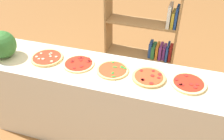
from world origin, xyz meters
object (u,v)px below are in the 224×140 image
pizza_spinach_2 (113,70)px  watermelon (2,45)px  pizza_pepperoni_1 (79,64)px  pizza_pepperoni_4 (188,83)px  pizza_mushroom_0 (47,58)px  bookshelf (149,46)px  pizza_pepperoni_3 (149,77)px

pizza_spinach_2 → watermelon: 1.10m
pizza_pepperoni_1 → pizza_pepperoni_4: (1.00, 0.00, 0.00)m
pizza_mushroom_0 → pizza_pepperoni_1: (0.34, 0.00, -0.00)m
pizza_pepperoni_1 → bookshelf: bearing=63.9°
pizza_pepperoni_4 → watermelon: (-1.76, -0.08, 0.12)m
pizza_pepperoni_4 → bookshelf: bookshelf is taller
watermelon → bookshelf: (1.26, 1.12, -0.42)m
pizza_spinach_2 → watermelon: bearing=-175.8°
pizza_pepperoni_1 → pizza_spinach_2: pizza_spinach_2 is taller
pizza_spinach_2 → pizza_pepperoni_4: size_ratio=0.99×
pizza_pepperoni_4 → pizza_mushroom_0: bearing=-179.9°
pizza_mushroom_0 → watermelon: 0.44m
pizza_spinach_2 → watermelon: watermelon is taller
pizza_pepperoni_4 → watermelon: 1.77m
pizza_pepperoni_1 → pizza_spinach_2: 0.34m
watermelon → pizza_mushroom_0: bearing=11.0°
pizza_spinach_2 → bookshelf: (0.17, 1.04, -0.29)m
watermelon → bookshelf: size_ratio=0.19×
bookshelf → pizza_pepperoni_4: bearing=-64.5°
pizza_mushroom_0 → watermelon: size_ratio=1.14×
pizza_pepperoni_3 → bookshelf: (-0.16, 1.06, -0.30)m
pizza_pepperoni_3 → pizza_pepperoni_4: (0.33, 0.02, -0.00)m
pizza_pepperoni_3 → pizza_pepperoni_1: bearing=178.4°
bookshelf → watermelon: bearing=-138.5°
pizza_pepperoni_1 → bookshelf: 1.19m
pizza_mushroom_0 → pizza_spinach_2: size_ratio=1.05×
pizza_pepperoni_1 → pizza_pepperoni_4: 1.00m
pizza_mushroom_0 → pizza_pepperoni_4: size_ratio=1.03×
pizza_pepperoni_1 → pizza_mushroom_0: bearing=-179.9°
pizza_mushroom_0 → pizza_spinach_2: bearing=-0.1°
watermelon → pizza_pepperoni_4: bearing=2.7°
pizza_mushroom_0 → bookshelf: 1.37m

